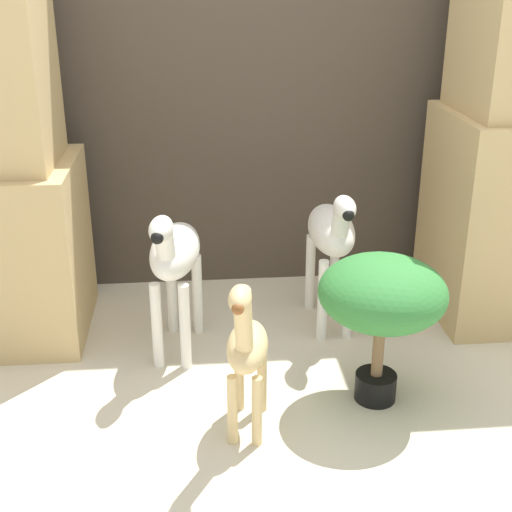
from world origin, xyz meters
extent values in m
plane|color=beige|center=(0.00, 0.00, 0.00)|extent=(14.00, 14.00, 0.00)
cube|color=#473D33|center=(0.00, 1.35, 1.10)|extent=(6.40, 0.08, 2.20)
cylinder|color=white|center=(0.34, 0.66, 0.18)|extent=(0.04, 0.04, 0.36)
cylinder|color=white|center=(0.23, 0.66, 0.18)|extent=(0.04, 0.04, 0.36)
cylinder|color=white|center=(0.33, 0.96, 0.18)|extent=(0.04, 0.04, 0.36)
cylinder|color=white|center=(0.22, 0.96, 0.18)|extent=(0.04, 0.04, 0.36)
ellipsoid|color=white|center=(0.28, 0.81, 0.44)|extent=(0.19, 0.42, 0.19)
cylinder|color=white|center=(0.28, 0.63, 0.55)|extent=(0.07, 0.12, 0.16)
ellipsoid|color=white|center=(0.28, 0.59, 0.62)|extent=(0.09, 0.16, 0.09)
sphere|color=black|center=(0.28, 0.52, 0.61)|extent=(0.05, 0.05, 0.05)
cube|color=black|center=(0.28, 0.63, 0.56)|extent=(0.02, 0.07, 0.14)
cylinder|color=white|center=(-0.35, 0.48, 0.18)|extent=(0.04, 0.04, 0.36)
cylinder|color=white|center=(-0.46, 0.50, 0.18)|extent=(0.04, 0.04, 0.36)
cylinder|color=white|center=(-0.30, 0.77, 0.18)|extent=(0.04, 0.04, 0.36)
cylinder|color=white|center=(-0.41, 0.79, 0.18)|extent=(0.04, 0.04, 0.36)
ellipsoid|color=white|center=(-0.38, 0.64, 0.44)|extent=(0.26, 0.45, 0.19)
cylinder|color=white|center=(-0.41, 0.46, 0.55)|extent=(0.09, 0.13, 0.16)
ellipsoid|color=white|center=(-0.42, 0.41, 0.62)|extent=(0.11, 0.17, 0.09)
sphere|color=black|center=(-0.43, 0.35, 0.61)|extent=(0.05, 0.05, 0.05)
cube|color=black|center=(-0.41, 0.46, 0.56)|extent=(0.03, 0.07, 0.14)
cylinder|color=#E0C184|center=(-0.11, -0.03, 0.13)|extent=(0.03, 0.03, 0.26)
cylinder|color=#E0C184|center=(-0.19, -0.01, 0.13)|extent=(0.03, 0.03, 0.26)
cylinder|color=#E0C184|center=(-0.08, 0.17, 0.13)|extent=(0.03, 0.03, 0.26)
cylinder|color=#E0C184|center=(-0.16, 0.18, 0.13)|extent=(0.03, 0.03, 0.26)
ellipsoid|color=#E0C184|center=(-0.14, 0.08, 0.32)|extent=(0.19, 0.30, 0.14)
cylinder|color=#E0C184|center=(-0.16, -0.04, 0.47)|extent=(0.08, 0.15, 0.27)
ellipsoid|color=#E0C184|center=(-0.17, -0.12, 0.59)|extent=(0.09, 0.14, 0.08)
sphere|color=brown|center=(-0.18, -0.18, 0.59)|extent=(0.04, 0.04, 0.04)
cylinder|color=black|center=(0.35, 0.20, 0.05)|extent=(0.15, 0.15, 0.10)
cylinder|color=brown|center=(0.35, 0.20, 0.21)|extent=(0.04, 0.04, 0.21)
ellipsoid|color=#337F38|center=(0.35, 0.20, 0.44)|extent=(0.45, 0.45, 0.25)
camera|label=1|loc=(-0.30, -1.99, 1.51)|focal=50.00mm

